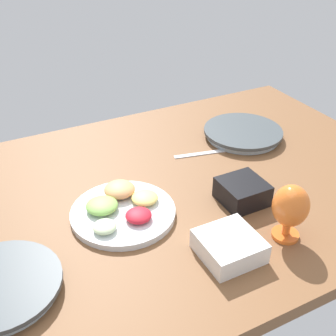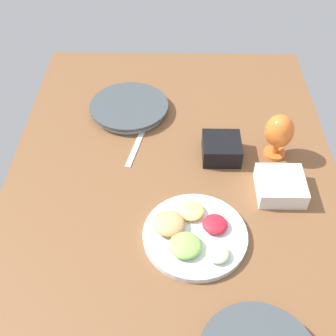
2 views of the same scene
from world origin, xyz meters
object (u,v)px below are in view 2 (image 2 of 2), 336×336
Objects in this scene: square_bowl_black at (220,148)px; square_bowl_white at (279,185)px; fruit_platter at (191,233)px; hurricane_glass_orange at (278,132)px; dinner_plate_right at (128,108)px.

square_bowl_white is at bearing -133.33° from square_bowl_black.
square_bowl_white is 1.14× the size of square_bowl_black.
square_bowl_white is 22.66cm from square_bowl_black.
hurricane_glass_orange is (33.78, -27.55, 7.58)cm from fruit_platter.
hurricane_glass_orange is 1.26× the size of square_bowl_black.
square_bowl_black is at bearing 46.67° from square_bowl_white.
dinner_plate_right is at bearing 53.98° from square_bowl_black.
dinner_plate_right is at bearing 21.26° from fruit_platter.
square_bowl_black is at bearing -126.02° from dinner_plate_right.
square_bowl_black is (32.64, -9.96, 1.86)cm from fruit_platter.
fruit_platter is (-55.61, -21.64, 0.09)cm from dinner_plate_right.
square_bowl_black is (15.55, 16.48, 0.59)cm from square_bowl_white.
square_bowl_white reaches higher than fruit_platter.
square_bowl_white is at bearing -128.70° from dinner_plate_right.
hurricane_glass_orange is at bearing -3.82° from square_bowl_white.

